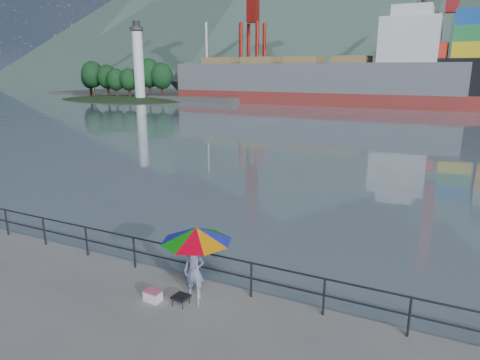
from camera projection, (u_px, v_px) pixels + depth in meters
name	position (u px, v px, depth m)	size (l,w,h in m)	color
harbor_water	(428.00, 90.00, 124.14)	(500.00, 280.00, 0.00)	slate
far_dock	(469.00, 99.00, 87.76)	(200.00, 40.00, 0.40)	#514F4C
guardrail	(161.00, 258.00, 12.80)	(22.00, 0.06, 1.03)	#2D3033
lighthouse_islet	(121.00, 97.00, 88.78)	(48.00, 26.40, 19.20)	#263F1E
fisherman	(194.00, 271.00, 11.45)	(0.57, 0.37, 1.55)	navy
beach_umbrella	(196.00, 234.00, 10.63)	(1.87, 1.87, 2.21)	white
folding_stool	(181.00, 300.00, 11.20)	(0.44, 0.44, 0.26)	black
cooler_bag	(153.00, 296.00, 11.41)	(0.45, 0.30, 0.26)	silver
fishing_rod	(202.00, 278.00, 12.71)	(0.02, 0.02, 2.30)	black
bulk_carrier	(320.00, 80.00, 77.12)	(51.75, 8.96, 14.50)	maroon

